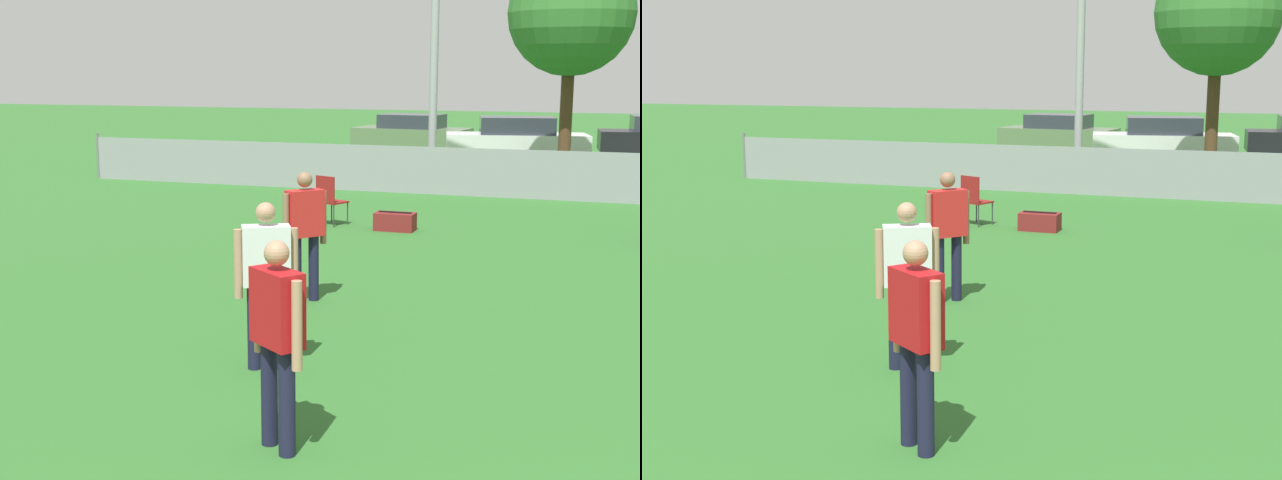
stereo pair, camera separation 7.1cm
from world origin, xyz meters
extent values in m
cube|color=gray|center=(0.00, 18.00, 0.55)|extent=(25.67, 0.03, 1.10)
cylinder|color=slate|center=(-12.84, 18.00, 0.61)|extent=(0.07, 0.07, 1.21)
cylinder|color=#9E9EA3|center=(-4.16, 19.53, 4.38)|extent=(0.20, 0.20, 8.76)
cylinder|color=#4C331E|center=(-1.15, 21.63, 1.54)|extent=(0.32, 0.32, 3.08)
sphere|color=#33702D|center=(-1.15, 21.63, 4.27)|extent=(3.17, 3.17, 3.17)
cylinder|color=#191933|center=(-2.68, 5.35, 0.42)|extent=(0.13, 0.13, 0.83)
cylinder|color=#191933|center=(-2.46, 5.46, 0.42)|extent=(0.13, 0.13, 0.83)
cube|color=silver|center=(-2.57, 5.40, 1.12)|extent=(0.51, 0.41, 0.58)
sphere|color=tan|center=(-2.57, 5.40, 1.54)|extent=(0.19, 0.19, 0.19)
cylinder|color=tan|center=(-2.81, 5.28, 1.05)|extent=(0.08, 0.08, 0.67)
cylinder|color=tan|center=(-2.33, 5.53, 1.05)|extent=(0.08, 0.08, 0.67)
cylinder|color=#191933|center=(-1.84, 3.76, 0.42)|extent=(0.13, 0.13, 0.83)
cylinder|color=#191933|center=(-1.64, 3.62, 0.42)|extent=(0.13, 0.13, 0.83)
cube|color=#B21419|center=(-1.74, 3.69, 1.12)|extent=(0.50, 0.44, 0.58)
sphere|color=tan|center=(-1.74, 3.69, 1.54)|extent=(0.19, 0.19, 0.19)
cylinder|color=tan|center=(-1.96, 3.84, 1.05)|extent=(0.08, 0.08, 0.67)
cylinder|color=tan|center=(-1.53, 3.53, 1.05)|extent=(0.08, 0.08, 0.67)
cylinder|color=#191933|center=(-3.20, 7.80, 0.42)|extent=(0.13, 0.13, 0.83)
cylinder|color=#191933|center=(-3.04, 8.00, 0.42)|extent=(0.13, 0.13, 0.83)
cube|color=red|center=(-3.12, 7.90, 1.12)|extent=(0.46, 0.49, 0.58)
sphere|color=#8C664C|center=(-3.12, 7.90, 1.54)|extent=(0.19, 0.19, 0.19)
cylinder|color=#8C664C|center=(-3.29, 7.69, 1.05)|extent=(0.08, 0.08, 0.67)
cylinder|color=#8C664C|center=(-2.96, 8.11, 1.05)|extent=(0.08, 0.08, 0.67)
cylinder|color=#333338|center=(-4.37, 13.44, 0.21)|extent=(0.02, 0.02, 0.41)
cylinder|color=#333338|center=(-4.74, 13.58, 0.21)|extent=(0.02, 0.02, 0.41)
cylinder|color=#333338|center=(-4.52, 13.07, 0.21)|extent=(0.02, 0.02, 0.41)
cylinder|color=#333338|center=(-4.89, 13.22, 0.21)|extent=(0.02, 0.02, 0.41)
cube|color=maroon|center=(-4.63, 13.33, 0.43)|extent=(0.58, 0.58, 0.03)
cube|color=maroon|center=(-4.71, 13.13, 0.69)|extent=(0.42, 0.19, 0.49)
cube|color=maroon|center=(-3.37, 13.12, 0.16)|extent=(0.72, 0.39, 0.32)
cube|color=black|center=(-3.37, 13.12, 0.34)|extent=(0.61, 0.04, 0.02)
cylinder|color=black|center=(-5.59, 29.03, 0.32)|extent=(0.66, 0.25, 0.64)
cylinder|color=black|center=(-5.75, 27.50, 0.32)|extent=(0.66, 0.25, 0.64)
cylinder|color=black|center=(-8.03, 29.29, 0.32)|extent=(0.66, 0.25, 0.64)
cylinder|color=black|center=(-8.19, 27.75, 0.32)|extent=(0.66, 0.25, 0.64)
cube|color=#59724C|center=(-6.89, 28.39, 0.53)|extent=(4.12, 2.16, 0.63)
cube|color=#2D333D|center=(-6.89, 28.39, 1.08)|extent=(2.21, 1.75, 0.47)
cylinder|color=black|center=(-1.78, 26.77, 0.33)|extent=(0.69, 0.31, 0.67)
cylinder|color=black|center=(-1.47, 25.29, 0.33)|extent=(0.69, 0.31, 0.67)
cylinder|color=black|center=(-4.38, 26.22, 0.33)|extent=(0.69, 0.31, 0.67)
cylinder|color=black|center=(-4.07, 24.75, 0.33)|extent=(0.69, 0.31, 0.67)
cube|color=white|center=(-2.92, 25.76, 0.56)|extent=(4.54, 2.57, 0.69)
cube|color=#2D333D|center=(-2.92, 25.76, 1.17)|extent=(2.49, 1.94, 0.52)
cylinder|color=black|center=(0.08, 29.97, 0.31)|extent=(0.64, 0.25, 0.62)
cylinder|color=black|center=(0.25, 28.43, 0.31)|extent=(0.64, 0.25, 0.62)
camera|label=1|loc=(0.73, -2.22, 2.86)|focal=50.00mm
camera|label=2|loc=(0.79, -2.19, 2.86)|focal=50.00mm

